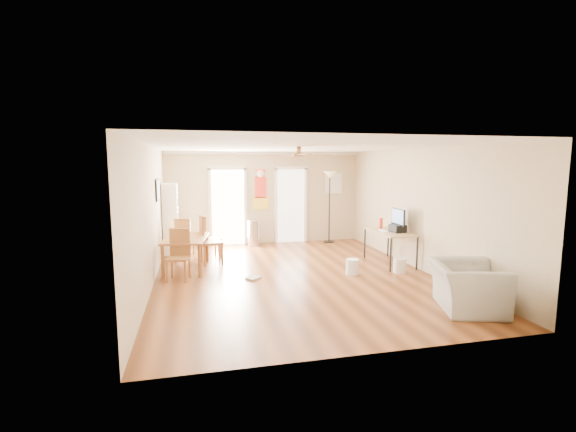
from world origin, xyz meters
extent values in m
plane|color=brown|center=(0.00, 0.00, 0.00)|extent=(7.00, 7.00, 0.00)
cube|color=red|center=(-0.13, 3.48, 1.55)|extent=(0.46, 0.03, 1.10)
cube|color=white|center=(2.05, 3.47, 1.70)|extent=(0.50, 0.04, 0.60)
cube|color=black|center=(-2.73, 1.40, 1.70)|extent=(0.04, 0.66, 0.48)
cylinder|color=#B3B3B5|center=(-0.38, 3.18, 0.36)|extent=(0.41, 0.41, 0.71)
cube|color=white|center=(2.20, 0.51, 0.76)|extent=(0.16, 0.39, 0.01)
cube|color=black|center=(2.45, 0.33, 0.83)|extent=(0.31, 0.35, 0.17)
cylinder|color=red|center=(2.30, 0.85, 0.88)|extent=(0.09, 0.09, 0.25)
cylinder|color=white|center=(1.19, -0.16, 0.16)|extent=(0.30, 0.30, 0.31)
cylinder|color=silver|center=(2.19, -0.29, 0.15)|extent=(0.27, 0.27, 0.31)
cube|color=#A1A19B|center=(-0.86, -0.06, 0.02)|extent=(0.34, 0.33, 0.04)
imported|color=#9FA09B|center=(2.15, -2.46, 0.37)|extent=(1.29, 1.38, 0.73)
camera|label=1|loc=(-1.94, -7.71, 2.27)|focal=24.98mm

